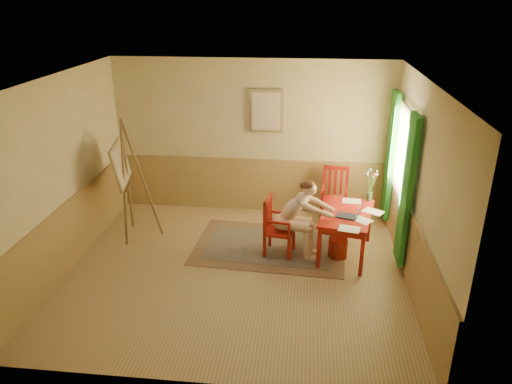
# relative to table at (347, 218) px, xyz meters

# --- Properties ---
(room) EXTENTS (5.04, 4.54, 2.84)m
(room) POSITION_rel_table_xyz_m (-1.64, -0.67, 0.77)
(room) COLOR tan
(room) RESTS_ON ground
(wainscot) EXTENTS (5.00, 4.50, 1.00)m
(wainscot) POSITION_rel_table_xyz_m (-1.64, 0.12, -0.13)
(wainscot) COLOR tan
(wainscot) RESTS_ON room
(window) EXTENTS (0.12, 2.01, 2.20)m
(window) POSITION_rel_table_xyz_m (0.78, 0.43, 0.71)
(window) COLOR white
(window) RESTS_ON room
(wall_portrait) EXTENTS (0.60, 0.05, 0.76)m
(wall_portrait) POSITION_rel_table_xyz_m (-1.39, 1.53, 1.27)
(wall_portrait) COLOR #987F54
(wall_portrait) RESTS_ON room
(rug) EXTENTS (2.49, 1.74, 0.02)m
(rug) POSITION_rel_table_xyz_m (-1.19, 0.11, -0.62)
(rug) COLOR #8C7251
(rug) RESTS_ON room
(table) EXTENTS (0.94, 1.32, 0.72)m
(table) POSITION_rel_table_xyz_m (0.00, 0.00, 0.00)
(table) COLOR #B11E13
(table) RESTS_ON room
(chair_left) EXTENTS (0.49, 0.48, 0.94)m
(chair_left) POSITION_rel_table_xyz_m (-1.07, -0.09, -0.16)
(chair_left) COLOR #B11E13
(chair_left) RESTS_ON room
(chair_back) EXTENTS (0.49, 0.50, 1.02)m
(chair_back) POSITION_rel_table_xyz_m (-0.14, 1.11, -0.12)
(chair_back) COLOR #B11E13
(chair_back) RESTS_ON room
(figure) EXTENTS (0.98, 0.49, 1.28)m
(figure) POSITION_rel_table_xyz_m (-0.75, -0.13, 0.08)
(figure) COLOR beige
(figure) RESTS_ON room
(laptop) EXTENTS (0.41, 0.31, 0.22)m
(laptop) POSITION_rel_table_xyz_m (0.04, -0.16, 0.13)
(laptop) COLOR #1E2338
(laptop) RESTS_ON table
(papers) EXTENTS (0.76, 1.26, 0.00)m
(papers) POSITION_rel_table_xyz_m (0.17, -0.07, 0.09)
(papers) COLOR white
(papers) RESTS_ON table
(vase) EXTENTS (0.23, 0.25, 0.52)m
(vase) POSITION_rel_table_xyz_m (0.39, 0.53, 0.33)
(vase) COLOR #3F724C
(vase) RESTS_ON table
(wastebasket) EXTENTS (0.36, 0.36, 0.32)m
(wastebasket) POSITION_rel_table_xyz_m (-0.11, -0.10, -0.47)
(wastebasket) COLOR #AB2719
(wastebasket) RESTS_ON room
(easel) EXTENTS (0.75, 0.91, 2.04)m
(easel) POSITION_rel_table_xyz_m (-3.57, 0.25, 0.57)
(easel) COLOR brown
(easel) RESTS_ON room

